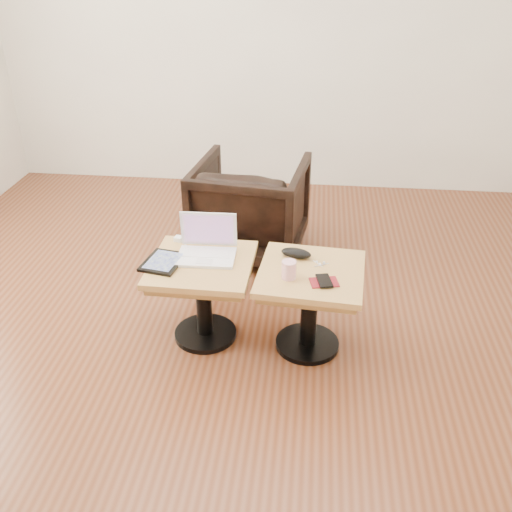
# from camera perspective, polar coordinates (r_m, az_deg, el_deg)

# --- Properties ---
(room_shell) EXTENTS (4.52, 4.52, 2.71)m
(room_shell) POSITION_cam_1_polar(r_m,az_deg,el_deg) (2.48, -1.91, 16.60)
(room_shell) COLOR #582A16
(room_shell) RESTS_ON ground
(side_table_left) EXTENTS (0.52, 0.52, 0.46)m
(side_table_left) POSITION_cam_1_polar(r_m,az_deg,el_deg) (2.94, -5.35, -2.52)
(side_table_left) COLOR black
(side_table_left) RESTS_ON ground
(side_table_right) EXTENTS (0.55, 0.55, 0.46)m
(side_table_right) POSITION_cam_1_polar(r_m,az_deg,el_deg) (2.87, 5.44, -3.46)
(side_table_right) COLOR black
(side_table_right) RESTS_ON ground
(laptop) EXTENTS (0.30, 0.23, 0.21)m
(laptop) POSITION_cam_1_polar(r_m,az_deg,el_deg) (2.92, -4.92, 0.83)
(laptop) COLOR white
(laptop) RESTS_ON side_table_left
(tablet) EXTENTS (0.22, 0.26, 0.02)m
(tablet) POSITION_cam_1_polar(r_m,az_deg,el_deg) (2.89, -9.26, -0.58)
(tablet) COLOR black
(tablet) RESTS_ON side_table_left
(charging_adapter) EXTENTS (0.05, 0.05, 0.02)m
(charging_adapter) POSITION_cam_1_polar(r_m,az_deg,el_deg) (3.09, -7.76, 1.72)
(charging_adapter) COLOR white
(charging_adapter) RESTS_ON side_table_left
(glasses_case) EXTENTS (0.17, 0.10, 0.05)m
(glasses_case) POSITION_cam_1_polar(r_m,az_deg,el_deg) (2.91, 4.03, 0.29)
(glasses_case) COLOR black
(glasses_case) RESTS_ON side_table_right
(striped_cup) EXTENTS (0.07, 0.07, 0.09)m
(striped_cup) POSITION_cam_1_polar(r_m,az_deg,el_deg) (2.72, 3.31, -1.37)
(striped_cup) COLOR #E96582
(striped_cup) RESTS_ON side_table_right
(earbuds_tangle) EXTENTS (0.07, 0.05, 0.01)m
(earbuds_tangle) POSITION_cam_1_polar(r_m,az_deg,el_deg) (2.86, 6.43, -0.72)
(earbuds_tangle) COLOR white
(earbuds_tangle) RESTS_ON side_table_right
(phone_on_sleeve) EXTENTS (0.15, 0.13, 0.02)m
(phone_on_sleeve) POSITION_cam_1_polar(r_m,az_deg,el_deg) (2.72, 6.83, -2.55)
(phone_on_sleeve) COLOR maroon
(phone_on_sleeve) RESTS_ON side_table_right
(armchair) EXTENTS (0.77, 0.79, 0.65)m
(armchair) POSITION_cam_1_polar(r_m,az_deg,el_deg) (3.79, -0.55, 4.88)
(armchair) COLOR black
(armchair) RESTS_ON ground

